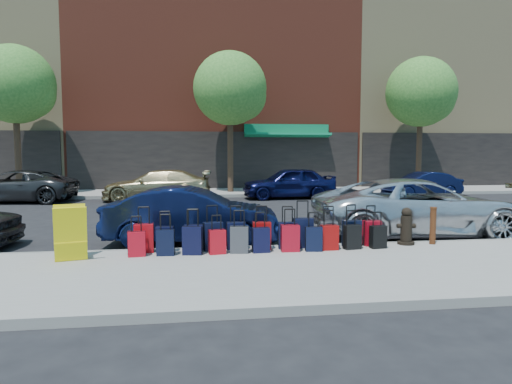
{
  "coord_description": "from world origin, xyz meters",
  "views": [
    {
      "loc": [
        -1.43,
        -14.42,
        2.24
      ],
      "look_at": [
        0.35,
        -1.5,
        1.09
      ],
      "focal_mm": 32.0,
      "sensor_mm": 36.0,
      "label": 1
    }
  ],
  "objects": [
    {
      "name": "suitcase_back_9",
      "position": [
        1.95,
        -5.08,
        0.41
      ],
      "size": [
        0.38,
        0.26,
        0.85
      ],
      "rotation": [
        0.0,
        0.0,
        0.16
      ],
      "color": "black",
      "rests_on": "sidewalk_near"
    },
    {
      "name": "tree_left",
      "position": [
        -9.86,
        9.5,
        5.41
      ],
      "size": [
        3.8,
        3.8,
        7.27
      ],
      "color": "black",
      "rests_on": "sidewalk_far"
    },
    {
      "name": "suitcase_back_7",
      "position": [
        1.07,
        -5.16,
        0.41
      ],
      "size": [
        0.37,
        0.24,
        0.83
      ],
      "rotation": [
        0.0,
        0.0,
        -0.12
      ],
      "color": "black",
      "rests_on": "sidewalk_near"
    },
    {
      "name": "suitcase_front_3",
      "position": [
        -1.03,
        -4.77,
        0.45
      ],
      "size": [
        0.43,
        0.3,
        0.96
      ],
      "rotation": [
        0.0,
        0.0,
        0.2
      ],
      "color": "black",
      "rests_on": "sidewalk_near"
    },
    {
      "name": "suitcase_front_2",
      "position": [
        -1.44,
        -4.85,
        0.43
      ],
      "size": [
        0.39,
        0.23,
        0.91
      ],
      "rotation": [
        0.0,
        0.0,
        0.07
      ],
      "color": "black",
      "rests_on": "sidewalk_near"
    },
    {
      "name": "suitcase_front_1",
      "position": [
        -2.04,
        -4.81,
        0.42
      ],
      "size": [
        0.37,
        0.22,
        0.86
      ],
      "rotation": [
        0.0,
        0.0,
        -0.08
      ],
      "color": "black",
      "rests_on": "sidewalk_near"
    },
    {
      "name": "suitcase_front_6",
      "position": [
        0.57,
        -4.85,
        0.44
      ],
      "size": [
        0.41,
        0.26,
        0.93
      ],
      "rotation": [
        0.0,
        0.0,
        -0.14
      ],
      "color": "black",
      "rests_on": "sidewalk_near"
    },
    {
      "name": "suitcase_back_1",
      "position": [
        -2.01,
        -5.14,
        0.41
      ],
      "size": [
        0.36,
        0.22,
        0.84
      ],
      "rotation": [
        0.0,
        0.0,
        -0.05
      ],
      "color": "black",
      "rests_on": "sidewalk_near"
    },
    {
      "name": "suitcase_back_10",
      "position": [
        2.54,
        -5.07,
        0.4
      ],
      "size": [
        0.36,
        0.23,
        0.8
      ],
      "rotation": [
        0.0,
        0.0,
        0.12
      ],
      "color": "black",
      "rests_on": "sidewalk_near"
    },
    {
      "name": "tree_right",
      "position": [
        11.14,
        9.5,
        5.41
      ],
      "size": [
        3.8,
        3.8,
        7.27
      ],
      "color": "black",
      "rests_on": "sidewalk_far"
    },
    {
      "name": "suitcase_back_6",
      "position": [
        0.57,
        -5.13,
        0.43
      ],
      "size": [
        0.39,
        0.24,
        0.9
      ],
      "rotation": [
        0.0,
        0.0,
        -0.05
      ],
      "color": "#A10A1A",
      "rests_on": "sidewalk_near"
    },
    {
      "name": "fire_hydrant",
      "position": [
        3.34,
        -4.76,
        0.54
      ],
      "size": [
        0.43,
        0.38,
        0.84
      ],
      "rotation": [
        0.0,
        0.0,
        -0.16
      ],
      "color": "black",
      "rests_on": "sidewalk_near"
    },
    {
      "name": "car_near_1",
      "position": [
        -1.47,
        -3.3,
        0.69
      ],
      "size": [
        4.35,
        1.95,
        1.39
      ],
      "primitive_type": "imported",
      "rotation": [
        0.0,
        0.0,
        1.45
      ],
      "color": "#0C1437",
      "rests_on": "ground"
    },
    {
      "name": "suitcase_front_7",
      "position": [
        0.93,
        -4.78,
        0.48
      ],
      "size": [
        0.44,
        0.26,
        1.04
      ],
      "rotation": [
        0.0,
        0.0,
        -0.05
      ],
      "color": "black",
      "rests_on": "sidewalk_near"
    },
    {
      "name": "suitcase_back_0",
      "position": [
        -2.58,
        -5.16,
        0.4
      ],
      "size": [
        0.36,
        0.24,
        0.82
      ],
      "rotation": [
        0.0,
        0.0,
        0.13
      ],
      "color": "#AE0B19",
      "rests_on": "sidewalk_near"
    },
    {
      "name": "suitcase_back_2",
      "position": [
        -1.47,
        -5.14,
        0.44
      ],
      "size": [
        0.42,
        0.28,
        0.93
      ],
      "rotation": [
        0.0,
        0.0,
        -0.14
      ],
      "color": "black",
      "rests_on": "sidewalk_near"
    },
    {
      "name": "suitcase_back_4",
      "position": [
        -0.51,
        -5.13,
        0.43
      ],
      "size": [
        0.4,
        0.26,
        0.89
      ],
      "rotation": [
        0.0,
        0.0,
        -0.11
      ],
      "color": "#39393E",
      "rests_on": "sidewalk_near"
    },
    {
      "name": "building_right",
      "position": [
        16.0,
        17.99,
        8.98
      ],
      "size": [
        15.0,
        12.12,
        18.0
      ],
      "color": "tan",
      "rests_on": "ground"
    },
    {
      "name": "ground",
      "position": [
        0.0,
        0.0,
        0.0
      ],
      "size": [
        120.0,
        120.0,
        0.0
      ],
      "primitive_type": "plane",
      "color": "black",
      "rests_on": "ground"
    },
    {
      "name": "suitcase_front_0",
      "position": [
        -2.47,
        -4.8,
        0.45
      ],
      "size": [
        0.4,
        0.23,
        0.96
      ],
      "rotation": [
        0.0,
        0.0,
        0.03
      ],
      "color": "#AF0B13",
      "rests_on": "sidewalk_near"
    },
    {
      "name": "building_center",
      "position": [
        0.0,
        17.99,
        9.98
      ],
      "size": [
        17.0,
        12.85,
        20.0
      ],
      "color": "maroon",
      "rests_on": "ground"
    },
    {
      "name": "suitcase_back_3",
      "position": [
        -0.96,
        -5.16,
        0.4
      ],
      "size": [
        0.36,
        0.25,
        0.81
      ],
      "rotation": [
        0.0,
        0.0,
        0.17
      ],
      "color": "#B30B17",
      "rests_on": "sidewalk_near"
    },
    {
      "name": "curb_near",
      "position": [
        0.0,
        -4.48,
        0.07
      ],
      "size": [
        60.0,
        0.08,
        0.15
      ],
      "primitive_type": "cube",
      "color": "gray",
      "rests_on": "ground"
    },
    {
      "name": "car_near_2",
      "position": [
        4.5,
        -3.07,
        0.77
      ],
      "size": [
        5.65,
        2.81,
        1.54
      ],
      "primitive_type": "imported",
      "rotation": [
        0.0,
        0.0,
        1.52
      ],
      "color": "silver",
      "rests_on": "ground"
    },
    {
      "name": "display_rack",
      "position": [
        -3.8,
        -5.31,
        0.67
      ],
      "size": [
        0.74,
        0.78,
        1.06
      ],
      "rotation": [
        0.0,
        0.0,
        0.26
      ],
      "color": "yellow",
      "rests_on": "sidewalk_near"
    },
    {
      "name": "tree_center",
      "position": [
        0.64,
        9.5,
        5.41
      ],
      "size": [
        3.8,
        3.8,
        7.27
      ],
      "color": "black",
      "rests_on": "sidewalk_far"
    },
    {
      "name": "sidewalk_far",
      "position": [
        0.0,
        10.0,
        0.07
      ],
      "size": [
        60.0,
        4.0,
        0.15
      ],
      "primitive_type": "cube",
      "color": "gray",
      "rests_on": "ground"
    },
    {
      "name": "car_far_0",
      "position": [
        -9.3,
        7.06,
        0.72
      ],
      "size": [
        5.36,
        2.86,
        1.43
      ],
      "primitive_type": "imported",
      "rotation": [
        0.0,
        0.0,
        -1.67
      ],
      "color": "#2F2F32",
      "rests_on": "ground"
    },
    {
      "name": "curb_far",
      "position": [
        0.0,
        7.98,
        0.07
      ],
      "size": [
        60.0,
        0.08,
        0.15
      ],
      "primitive_type": "cube",
      "color": "gray",
      "rests_on": "ground"
    },
    {
      "name": "suitcase_back_5",
      "position": [
        -0.05,
        -5.14,
        0.41
      ],
      "size": [
        0.37,
        0.23,
        0.84
      ],
      "rotation": [
        0.0,
        0.0,
        0.07
      ],
      "color": "black",
      "rests_on": "sidewalk_near"
    },
    {
      "name": "suitcase_front_10",
      "position": [
        2.51,
        -4.78,
        0.43
      ],
      "size": [
        0.4,
        0.26,
        0.9
      ],
      "rotation": [
        0.0,
        0.0,
        0.14
      ],
      "color": "#9E0A19",
      "rests_on": "sidewalk_near"
    },
    {
      "name": "sidewalk_near",
      "position": [
        0.0,
        -6.5,
        0.07
      ],
      "size": [
        60.0,
        4.0,
        0.15
      ],
      "primitive_type": "cube",
      "color": "gray",
      "rests_on": "ground"
    },
    {
      "name": "suitcase_front_4",
      "position": [
        -0.54,
        -4.77,
        0.45
      ],
      "size": [
        0.39,
        0.22,
        0.95
      ],
      "rotation": [
        0.0,
        0.0,
        -0.01
      ],
      "color": "black",
      "rests_on": "sidewalk_near"
    },
    {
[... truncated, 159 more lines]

